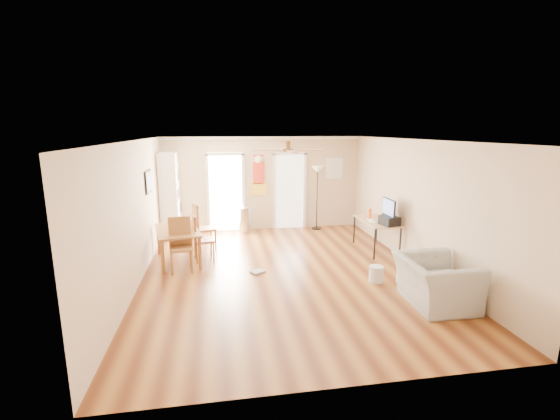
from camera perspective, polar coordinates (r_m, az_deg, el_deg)
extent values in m
plane|color=brown|center=(7.69, 0.74, -9.35)|extent=(7.00, 7.00, 0.00)
cube|color=red|center=(10.66, -3.20, 5.27)|extent=(0.46, 0.03, 1.10)
cube|color=white|center=(11.08, 8.11, 6.20)|extent=(0.50, 0.04, 0.60)
cube|color=black|center=(8.64, -19.09, 4.05)|extent=(0.04, 0.66, 0.48)
cylinder|color=silver|center=(10.55, -5.36, -1.47)|extent=(0.38, 0.38, 0.70)
cube|color=white|center=(9.01, 13.50, -1.61)|extent=(0.19, 0.39, 0.01)
cube|color=black|center=(8.74, 16.05, -1.55)|extent=(0.41, 0.45, 0.20)
cylinder|color=orange|center=(9.34, 13.28, -0.46)|extent=(0.09, 0.09, 0.22)
cylinder|color=silver|center=(7.42, 14.18, -9.26)|extent=(0.29, 0.29, 0.30)
cylinder|color=white|center=(7.52, 17.97, -9.30)|extent=(0.27, 0.27, 0.28)
cube|color=gray|center=(7.69, -3.37, -9.20)|extent=(0.33, 0.31, 0.04)
imported|color=#9E9E99|center=(6.73, 22.23, -9.95)|extent=(1.06, 1.21, 0.77)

